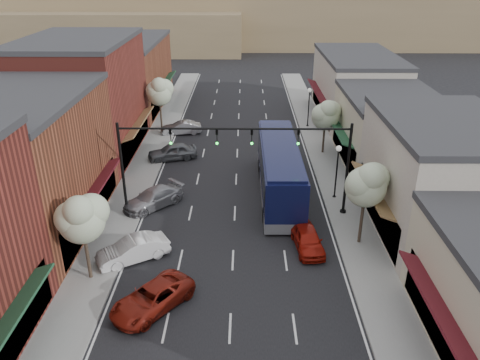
{
  "coord_description": "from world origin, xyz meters",
  "views": [
    {
      "loc": [
        0.69,
        -22.37,
        16.97
      ],
      "look_at": [
        0.38,
        9.14,
        2.2
      ],
      "focal_mm": 35.0,
      "sensor_mm": 36.0,
      "label": 1
    }
  ],
  "objects_px": {
    "coach_bus": "(279,169)",
    "parked_car_d": "(172,152)",
    "lamp_post_near": "(337,163)",
    "signal_mast_left": "(154,155)",
    "tree_left_far": "(160,91)",
    "tree_right_far": "(326,114)",
    "parked_car_a": "(152,298)",
    "lamp_post_far": "(309,101)",
    "parked_car_b": "(133,250)",
    "red_hatchback": "(308,239)",
    "parked_car_c": "(153,198)",
    "tree_left_near": "(82,217)",
    "signal_mast_right": "(315,156)",
    "parked_car_e": "(182,128)",
    "tree_right_near": "(367,183)"
  },
  "relations": [
    {
      "from": "red_hatchback",
      "to": "parked_car_b",
      "type": "xyz_separation_m",
      "value": [
        -11.0,
        -1.4,
        0.03
      ]
    },
    {
      "from": "parked_car_b",
      "to": "lamp_post_near",
      "type": "bearing_deg",
      "value": 90.43
    },
    {
      "from": "lamp_post_far",
      "to": "parked_car_d",
      "type": "bearing_deg",
      "value": -145.21
    },
    {
      "from": "tree_left_far",
      "to": "coach_bus",
      "type": "distance_m",
      "value": 18.88
    },
    {
      "from": "lamp_post_far",
      "to": "tree_right_near",
      "type": "bearing_deg",
      "value": -88.7
    },
    {
      "from": "tree_left_far",
      "to": "parked_car_a",
      "type": "distance_m",
      "value": 29.01
    },
    {
      "from": "signal_mast_left",
      "to": "tree_left_far",
      "type": "bearing_deg",
      "value": 98.35
    },
    {
      "from": "signal_mast_left",
      "to": "parked_car_d",
      "type": "xyz_separation_m",
      "value": [
        -0.44,
        10.37,
        -3.84
      ]
    },
    {
      "from": "lamp_post_near",
      "to": "coach_bus",
      "type": "distance_m",
      "value": 4.51
    },
    {
      "from": "tree_left_far",
      "to": "parked_car_a",
      "type": "bearing_deg",
      "value": -81.89
    },
    {
      "from": "lamp_post_near",
      "to": "tree_right_near",
      "type": "bearing_deg",
      "value": -85.23
    },
    {
      "from": "tree_right_far",
      "to": "coach_bus",
      "type": "distance_m",
      "value": 10.06
    },
    {
      "from": "tree_right_far",
      "to": "red_hatchback",
      "type": "distance_m",
      "value": 17.25
    },
    {
      "from": "coach_bus",
      "to": "parked_car_c",
      "type": "xyz_separation_m",
      "value": [
        -9.66,
        -2.36,
        -1.4
      ]
    },
    {
      "from": "signal_mast_left",
      "to": "parked_car_e",
      "type": "height_order",
      "value": "signal_mast_left"
    },
    {
      "from": "tree_right_far",
      "to": "tree_left_near",
      "type": "distance_m",
      "value": 25.99
    },
    {
      "from": "parked_car_b",
      "to": "parked_car_e",
      "type": "xyz_separation_m",
      "value": [
        0.1,
        23.56,
        -0.04
      ]
    },
    {
      "from": "signal_mast_left",
      "to": "tree_right_near",
      "type": "height_order",
      "value": "signal_mast_left"
    },
    {
      "from": "tree_left_near",
      "to": "lamp_post_far",
      "type": "distance_m",
      "value": 32.35
    },
    {
      "from": "tree_right_far",
      "to": "tree_left_near",
      "type": "relative_size",
      "value": 0.95
    },
    {
      "from": "signal_mast_right",
      "to": "red_hatchback",
      "type": "height_order",
      "value": "signal_mast_right"
    },
    {
      "from": "lamp_post_far",
      "to": "parked_car_c",
      "type": "xyz_separation_m",
      "value": [
        -14.0,
        -19.01,
        -2.29
      ]
    },
    {
      "from": "parked_car_d",
      "to": "signal_mast_left",
      "type": "bearing_deg",
      "value": -14.67
    },
    {
      "from": "signal_mast_right",
      "to": "coach_bus",
      "type": "bearing_deg",
      "value": 122.76
    },
    {
      "from": "tree_left_far",
      "to": "parked_car_e",
      "type": "bearing_deg",
      "value": -10.4
    },
    {
      "from": "coach_bus",
      "to": "parked_car_d",
      "type": "xyz_separation_m",
      "value": [
        -9.53,
        7.02,
        -1.33
      ]
    },
    {
      "from": "tree_left_near",
      "to": "red_hatchback",
      "type": "height_order",
      "value": "tree_left_near"
    },
    {
      "from": "signal_mast_left",
      "to": "lamp_post_far",
      "type": "relative_size",
      "value": 1.85
    },
    {
      "from": "coach_bus",
      "to": "parked_car_a",
      "type": "xyz_separation_m",
      "value": [
        -7.66,
        -13.86,
        -1.44
      ]
    },
    {
      "from": "signal_mast_left",
      "to": "parked_car_a",
      "type": "relative_size",
      "value": 1.7
    },
    {
      "from": "signal_mast_right",
      "to": "signal_mast_left",
      "type": "height_order",
      "value": "same"
    },
    {
      "from": "tree_right_far",
      "to": "parked_car_a",
      "type": "height_order",
      "value": "tree_right_far"
    },
    {
      "from": "tree_right_near",
      "to": "parked_car_e",
      "type": "relative_size",
      "value": 1.42
    },
    {
      "from": "tree_right_far",
      "to": "lamp_post_near",
      "type": "relative_size",
      "value": 1.22
    },
    {
      "from": "tree_left_near",
      "to": "parked_car_e",
      "type": "bearing_deg",
      "value": 85.18
    },
    {
      "from": "parked_car_d",
      "to": "coach_bus",
      "type": "bearing_deg",
      "value": 36.51
    },
    {
      "from": "tree_left_near",
      "to": "parked_car_d",
      "type": "height_order",
      "value": "tree_left_near"
    },
    {
      "from": "parked_car_d",
      "to": "lamp_post_near",
      "type": "bearing_deg",
      "value": 43.31
    },
    {
      "from": "coach_bus",
      "to": "parked_car_d",
      "type": "bearing_deg",
      "value": 143.16
    },
    {
      "from": "parked_car_e",
      "to": "lamp_post_near",
      "type": "bearing_deg",
      "value": 32.24
    },
    {
      "from": "parked_car_c",
      "to": "parked_car_a",
      "type": "bearing_deg",
      "value": -36.63
    },
    {
      "from": "signal_mast_right",
      "to": "tree_right_near",
      "type": "distance_m",
      "value": 4.89
    },
    {
      "from": "signal_mast_left",
      "to": "lamp_post_far",
      "type": "xyz_separation_m",
      "value": [
        13.42,
        20.0,
        -1.62
      ]
    },
    {
      "from": "signal_mast_left",
      "to": "tree_left_near",
      "type": "distance_m",
      "value": 8.48
    },
    {
      "from": "tree_left_far",
      "to": "red_hatchback",
      "type": "relative_size",
      "value": 1.48
    },
    {
      "from": "signal_mast_right",
      "to": "lamp_post_far",
      "type": "bearing_deg",
      "value": 83.78
    },
    {
      "from": "red_hatchback",
      "to": "parked_car_c",
      "type": "bearing_deg",
      "value": 146.55
    },
    {
      "from": "lamp_post_far",
      "to": "parked_car_b",
      "type": "relative_size",
      "value": 1.0
    },
    {
      "from": "parked_car_d",
      "to": "parked_car_b",
      "type": "bearing_deg",
      "value": -17.6
    },
    {
      "from": "signal_mast_right",
      "to": "parked_car_b",
      "type": "height_order",
      "value": "signal_mast_right"
    }
  ]
}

